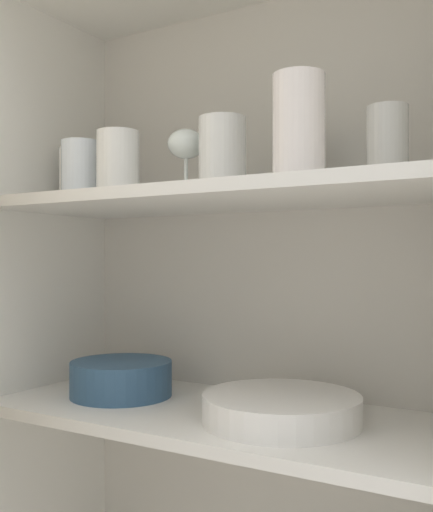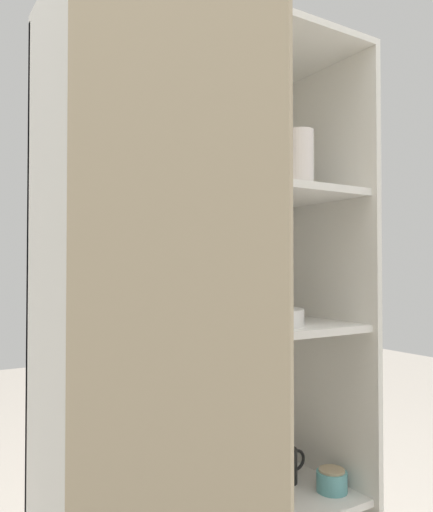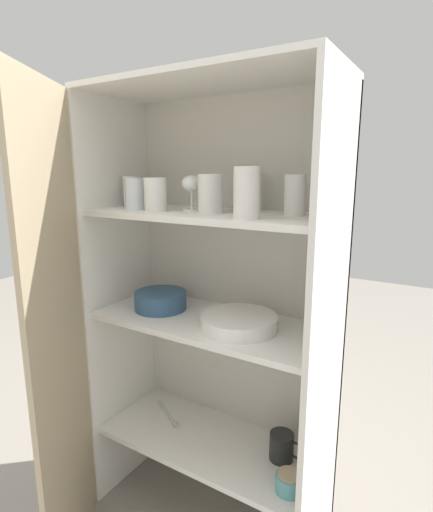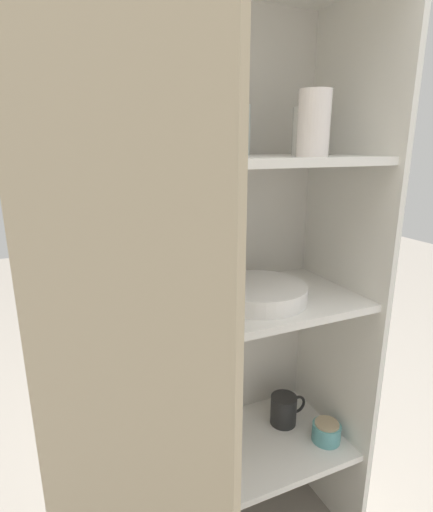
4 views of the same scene
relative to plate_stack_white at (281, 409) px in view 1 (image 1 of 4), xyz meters
name	(u,v)px [view 1 (image 1 of 4)]	position (x,y,z in m)	size (l,w,h in m)	color
cupboard_back_panel	(264,397)	(-0.13, 0.20, -0.04)	(0.84, 0.02, 1.55)	silver
cupboard_side_left	(45,390)	(-0.54, 0.02, -0.04)	(0.02, 0.38, 1.55)	white
shelf_board_middle	(217,416)	(-0.13, 0.02, -0.03)	(0.80, 0.34, 0.02)	white
shelf_board_upper	(217,199)	(-0.13, 0.02, 0.34)	(0.80, 0.34, 0.02)	white
tumbler_glass_0	(299,126)	(0.07, -0.09, 0.42)	(0.07, 0.07, 0.14)	silver
tumbler_glass_1	(299,159)	(-0.01, 0.11, 0.41)	(0.07, 0.07, 0.12)	white
tumbler_glass_2	(222,154)	(-0.10, -0.01, 0.41)	(0.08, 0.08, 0.12)	white
tumbler_glass_3	(388,146)	(0.15, 0.05, 0.41)	(0.06, 0.06, 0.12)	white
tumbler_glass_4	(81,170)	(-0.39, -0.04, 0.40)	(0.07, 0.07, 0.11)	white
tumbler_glass_5	(118,163)	(-0.29, -0.05, 0.40)	(0.07, 0.07, 0.11)	white
tumbler_glass_6	(77,176)	(-0.47, 0.04, 0.40)	(0.07, 0.07, 0.11)	white
wine_glass_0	(186,148)	(-0.19, 0.02, 0.43)	(0.07, 0.07, 0.12)	white
plate_stack_white	(281,409)	(0.00, 0.00, 0.00)	(0.25, 0.25, 0.04)	white
mixing_bowl_large	(121,377)	(-0.34, 0.01, 0.01)	(0.19, 0.19, 0.07)	#33567A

